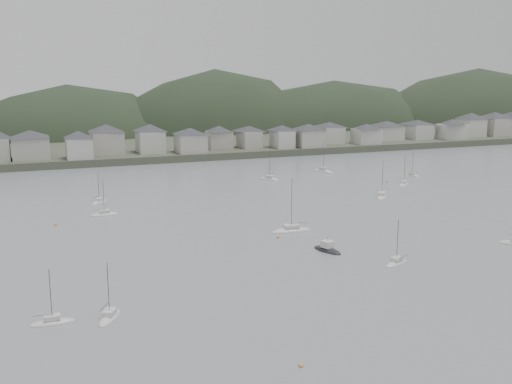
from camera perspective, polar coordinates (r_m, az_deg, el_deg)
name	(u,v)px	position (r m, az deg, el deg)	size (l,w,h in m)	color
ground	(434,323)	(97.97, 16.31, -11.64)	(900.00, 900.00, 0.00)	slate
far_shore_land	(123,131)	(371.93, -12.33, 5.61)	(900.00, 250.00, 3.00)	#383D2D
forested_ridge	(140,158)	(349.15, -10.80, 3.19)	(851.55, 103.94, 102.57)	black
waterfront_town	(274,134)	(277.25, 1.72, 5.44)	(451.48, 28.46, 12.92)	#9A978D
moored_fleet	(261,225)	(148.82, 0.43, -3.14)	(253.67, 155.89, 13.74)	beige
motor_launch_far	(327,250)	(129.66, 6.68, -5.38)	(4.83, 7.95, 3.80)	black
mooring_buoys	(314,248)	(131.12, 5.47, -5.23)	(170.67, 108.80, 0.70)	#BF853F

